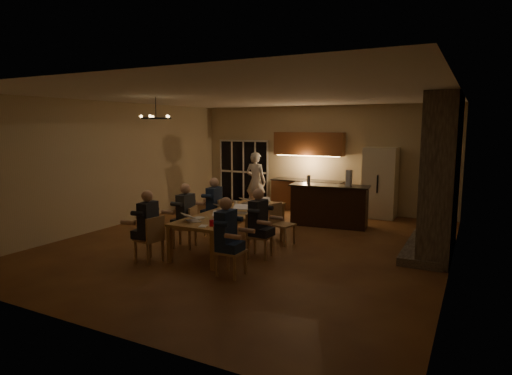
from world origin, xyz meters
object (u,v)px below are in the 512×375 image
object	(u,v)px
laptop_e	(249,199)
can_cola	(259,199)
person_right_near	(226,237)
mug_mid	(251,206)
chair_right_near	(231,251)
plate_near	(232,219)
laptop_d	(240,208)
dining_table	(233,229)
bar_bottle	(309,179)
bar_island	(329,206)
chandelier	(156,118)
plate_far	(267,208)
person_left_near	(148,226)
chair_right_far	(283,224)
chair_left_far	(215,217)
plate_left	(199,218)
chair_right_mid	(260,235)
laptop_c	(225,205)
mug_front	(219,213)
laptop_a	(193,216)
redcup_near	(211,223)
redcup_mid	(227,204)
refrigerator	(380,183)
laptop_b	(220,215)
chair_left_near	(149,239)
laptop_f	(264,200)
mug_back	(236,203)
can_silver	(215,215)
person_right_mid	(258,223)
person_left_far	(214,206)
person_left_mid	(186,215)
standing_person	(256,181)
chair_left_mid	(184,227)

from	to	relation	value
laptop_e	can_cola	bearing A→B (deg)	-93.93
person_right_near	mug_mid	xyz separation A→B (m)	(-0.71, 2.23, 0.11)
chair_right_near	plate_near	size ratio (longest dim) A/B	3.97
laptop_d	plate_near	size ratio (longest dim) A/B	1.43
dining_table	laptop_e	distance (m)	1.17
bar_bottle	bar_island	bearing A→B (deg)	8.40
person_right_near	chandelier	distance (m)	3.42
plate_far	person_left_near	bearing A→B (deg)	-119.69
chair_right_far	bar_island	bearing A→B (deg)	3.28
chair_left_far	plate_left	bearing A→B (deg)	16.22
chair_right_mid	plate_near	size ratio (longest dim) A/B	3.97
laptop_c	mug_front	size ratio (longest dim) A/B	3.20
laptop_a	redcup_near	bearing A→B (deg)	-161.52
bar_bottle	redcup_mid	bearing A→B (deg)	-116.74
laptop_e	redcup_near	distance (m)	2.42
person_right_near	laptop_a	bearing A→B (deg)	63.49
laptop_d	person_right_near	bearing A→B (deg)	-81.22
refrigerator	chair_right_far	bearing A→B (deg)	-108.61
laptop_b	plate_far	bearing A→B (deg)	56.69
chair_left_far	chair_right_far	world-z (taller)	same
dining_table	plate_near	bearing A→B (deg)	-59.50
chair_left_near	laptop_a	world-z (taller)	laptop_a
chair_right_near	laptop_a	distance (m)	1.32
laptop_f	chair_left_far	bearing A→B (deg)	166.83
person_left_near	bar_bottle	bearing A→B (deg)	152.01
laptop_f	mug_back	xyz separation A→B (m)	(-0.58, -0.30, -0.06)
chair_left_near	mug_front	size ratio (longest dim) A/B	8.90
person_right_near	laptop_e	xyz separation A→B (m)	(-1.00, 2.69, 0.17)
laptop_a	can_silver	xyz separation A→B (m)	(0.24, 0.42, -0.05)
mug_back	bar_bottle	size ratio (longest dim) A/B	0.42
person_right_mid	mug_mid	bearing A→B (deg)	38.49
chair_left_far	person_left_far	xyz separation A→B (m)	(-0.02, -0.01, 0.24)
person_left_mid	redcup_mid	xyz separation A→B (m)	(0.42, 0.99, 0.12)
person_left_mid	bar_bottle	world-z (taller)	person_left_mid
plate_far	chair_right_near	bearing A→B (deg)	-78.70
standing_person	plate_near	world-z (taller)	standing_person
refrigerator	laptop_d	distance (m)	4.95
person_right_near	laptop_c	distance (m)	2.06
chair_left_far	laptop_a	distance (m)	1.92
chair_right_far	laptop_b	size ratio (longest dim) A/B	2.78
standing_person	laptop_d	distance (m)	4.14
person_left_near	redcup_near	distance (m)	1.28
plate_near	bar_bottle	distance (m)	3.36
chair_left_far	plate_left	size ratio (longest dim) A/B	3.71
refrigerator	person_right_near	size ratio (longest dim) A/B	1.45
chair_right_near	redcup_mid	bearing A→B (deg)	34.42
chair_left_mid	person_left_far	bearing A→B (deg)	165.46
laptop_b	person_left_near	bearing A→B (deg)	-170.61
chair_right_near	laptop_c	bearing A→B (deg)	35.99
person_left_far	plate_near	size ratio (longest dim) A/B	6.16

